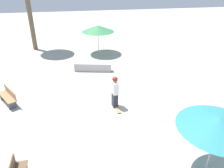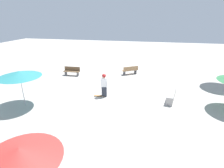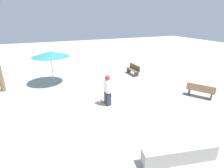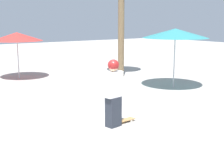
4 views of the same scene
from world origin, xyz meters
The scene contains 8 objects.
ground_plane centered at (0.00, 0.00, 0.00)m, with size 60.00×60.00×0.00m, color #ADA8A0.
skater_main centered at (0.15, -0.88, 0.94)m, with size 0.32×0.50×1.74m.
skateboard centered at (0.23, -1.23, 0.06)m, with size 0.25×0.81×0.07m.
concrete_ledge centered at (-0.57, 3.90, 0.29)m, with size 2.63×0.95×0.58m.
bench_near centered at (-5.44, 0.37, 0.43)m, with size 1.23×1.59×0.85m.
bench_far centered at (-3.92, -5.23, 0.43)m, with size 0.47×1.61×0.85m.
shade_umbrella_red centered at (8.20, -1.21, 1.95)m, with size 2.35×2.35×2.15m.
shade_umbrella_teal centered at (2.58, -5.63, 2.19)m, with size 2.61×2.61×2.37m.
Camera 2 is at (11.39, 2.09, 5.51)m, focal length 28.00 mm.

